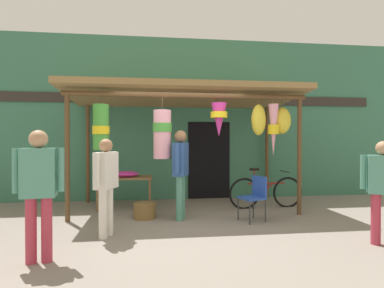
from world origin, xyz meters
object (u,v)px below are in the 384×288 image
object	(u,v)px
flower_heap_on_table	(126,174)
vendor_in_orange	(181,167)
customer_foreground	(39,184)
parked_bicycle	(266,192)
passerby_at_right	(383,184)
folding_chair	(255,194)
display_table	(125,180)
shopper_by_bananas	(106,179)
wicker_basket_by_table	(145,211)

from	to	relation	value
flower_heap_on_table	vendor_in_orange	size ratio (longest dim) A/B	0.33
flower_heap_on_table	customer_foreground	size ratio (longest dim) A/B	0.34
flower_heap_on_table	vendor_in_orange	distance (m)	1.61
parked_bicycle	passerby_at_right	size ratio (longest dim) A/B	1.16
flower_heap_on_table	folding_chair	xyz separation A→B (m)	(2.50, -1.39, -0.27)
display_table	flower_heap_on_table	world-z (taller)	flower_heap_on_table
customer_foreground	shopper_by_bananas	world-z (taller)	customer_foreground
display_table	passerby_at_right	bearing A→B (deg)	-36.96
folding_chair	customer_foreground	distance (m)	3.72
flower_heap_on_table	parked_bicycle	xyz separation A→B (m)	(3.12, -0.33, -0.42)
vendor_in_orange	customer_foreground	size ratio (longest dim) A/B	1.04
display_table	passerby_at_right	world-z (taller)	passerby_at_right
wicker_basket_by_table	parked_bicycle	bearing A→B (deg)	12.83
wicker_basket_by_table	folding_chair	bearing A→B (deg)	-12.20
display_table	shopper_by_bananas	distance (m)	2.08
flower_heap_on_table	customer_foreground	xyz separation A→B (m)	(-0.82, -2.99, 0.20)
shopper_by_bananas	folding_chair	bearing A→B (deg)	13.73
folding_chair	passerby_at_right	distance (m)	2.12
flower_heap_on_table	wicker_basket_by_table	size ratio (longest dim) A/B	1.31
vendor_in_orange	folding_chair	bearing A→B (deg)	-10.69
folding_chair	wicker_basket_by_table	distance (m)	2.15
vendor_in_orange	passerby_at_right	distance (m)	3.32
display_table	passerby_at_right	distance (m)	4.93
display_table	folding_chair	xyz separation A→B (m)	(2.54, -1.41, -0.12)
wicker_basket_by_table	passerby_at_right	distance (m)	4.07
vendor_in_orange	passerby_at_right	world-z (taller)	vendor_in_orange
flower_heap_on_table	vendor_in_orange	xyz separation A→B (m)	(1.12, -1.13, 0.24)
passerby_at_right	display_table	bearing A→B (deg)	143.04
flower_heap_on_table	passerby_at_right	distance (m)	4.89
flower_heap_on_table	shopper_by_bananas	bearing A→B (deg)	-94.04
flower_heap_on_table	folding_chair	size ratio (longest dim) A/B	0.67
flower_heap_on_table	passerby_at_right	size ratio (longest dim) A/B	0.37
display_table	wicker_basket_by_table	world-z (taller)	display_table
flower_heap_on_table	customer_foreground	bearing A→B (deg)	-105.28
folding_chair	shopper_by_bananas	size ratio (longest dim) A/B	0.54
parked_bicycle	flower_heap_on_table	bearing A→B (deg)	173.95
parked_bicycle	customer_foreground	size ratio (longest dim) A/B	1.06
customer_foreground	wicker_basket_by_table	bearing A→B (deg)	58.66
display_table	flower_heap_on_table	xyz separation A→B (m)	(0.03, -0.02, 0.15)
display_table	shopper_by_bananas	bearing A→B (deg)	-93.09
folding_chair	customer_foreground	size ratio (longest dim) A/B	0.51
display_table	vendor_in_orange	bearing A→B (deg)	-44.96
vendor_in_orange	passerby_at_right	bearing A→B (deg)	-33.06
vendor_in_orange	shopper_by_bananas	world-z (taller)	vendor_in_orange
flower_heap_on_table	folding_chair	world-z (taller)	folding_chair
shopper_by_bananas	vendor_in_orange	bearing A→B (deg)	35.78
parked_bicycle	shopper_by_bananas	size ratio (longest dim) A/B	1.13
display_table	customer_foreground	distance (m)	3.13
display_table	wicker_basket_by_table	xyz separation A→B (m)	(0.46, -0.96, -0.47)
passerby_at_right	wicker_basket_by_table	bearing A→B (deg)	150.06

